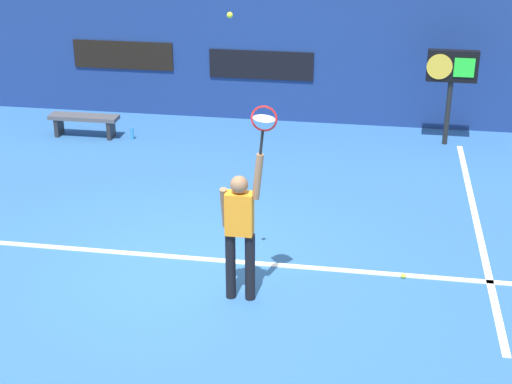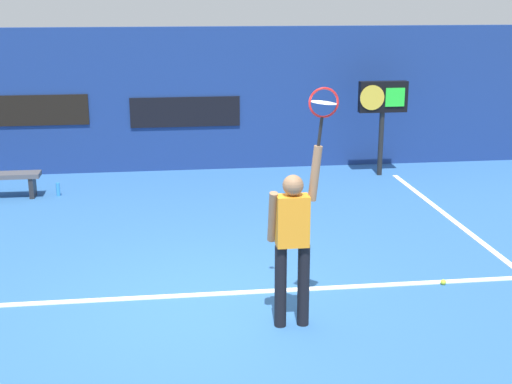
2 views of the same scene
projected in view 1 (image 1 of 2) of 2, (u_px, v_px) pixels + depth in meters
name	position (u px, v px, depth m)	size (l,w,h in m)	color
ground_plane	(187.00, 265.00, 10.66)	(18.00, 18.00, 0.00)	#2D609E
back_wall	(262.00, 53.00, 16.08)	(18.00, 0.20, 2.87)	navy
sponsor_banner_center	(261.00, 65.00, 16.06)	(2.20, 0.03, 0.60)	black
sponsor_banner_portside	(123.00, 55.00, 16.47)	(2.20, 0.03, 0.60)	black
court_baseline	(191.00, 258.00, 10.84)	(10.00, 0.10, 0.01)	white
court_sideline	(477.00, 224.00, 11.86)	(0.10, 7.00, 0.01)	white
tennis_player	(240.00, 227.00, 9.49)	(0.55, 0.31, 1.99)	black
tennis_racket	(264.00, 121.00, 8.88)	(0.34, 0.27, 0.62)	black
tennis_ball	(230.00, 15.00, 8.48)	(0.07, 0.07, 0.07)	#CCE033
scoreboard_clock	(452.00, 71.00, 14.58)	(0.96, 0.20, 1.87)	black
court_bench	(84.00, 121.00, 15.43)	(1.40, 0.36, 0.45)	#4C4C51
water_bottle	(132.00, 134.00, 15.37)	(0.07, 0.07, 0.24)	#338CD8
spare_ball	(403.00, 276.00, 10.33)	(0.07, 0.07, 0.07)	#CCE033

